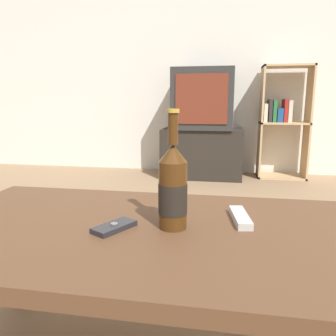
{
  "coord_description": "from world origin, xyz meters",
  "views": [
    {
      "loc": [
        0.22,
        -0.81,
        0.8
      ],
      "look_at": [
        0.03,
        0.31,
        0.57
      ],
      "focal_mm": 35.0,
      "sensor_mm": 36.0,
      "label": 1
    }
  ],
  "objects_px": {
    "cell_phone": "(114,227)",
    "remote_control": "(240,217)",
    "beer_bottle": "(173,188)",
    "television": "(203,99)",
    "tv_stand": "(202,153)",
    "bookshelf": "(282,120)"
  },
  "relations": [
    {
      "from": "cell_phone",
      "to": "remote_control",
      "type": "relative_size",
      "value": 0.81
    },
    {
      "from": "cell_phone",
      "to": "beer_bottle",
      "type": "bearing_deg",
      "value": 44.57
    },
    {
      "from": "television",
      "to": "tv_stand",
      "type": "bearing_deg",
      "value": 90.0
    },
    {
      "from": "remote_control",
      "to": "beer_bottle",
      "type": "bearing_deg",
      "value": -164.03
    },
    {
      "from": "bookshelf",
      "to": "remote_control",
      "type": "bearing_deg",
      "value": -101.2
    },
    {
      "from": "tv_stand",
      "to": "television",
      "type": "relative_size",
      "value": 1.36
    },
    {
      "from": "tv_stand",
      "to": "remote_control",
      "type": "xyz_separation_m",
      "value": [
        0.28,
        -2.62,
        0.22
      ]
    },
    {
      "from": "beer_bottle",
      "to": "remote_control",
      "type": "relative_size",
      "value": 1.96
    },
    {
      "from": "beer_bottle",
      "to": "cell_phone",
      "type": "bearing_deg",
      "value": -164.78
    },
    {
      "from": "remote_control",
      "to": "television",
      "type": "bearing_deg",
      "value": 87.92
    },
    {
      "from": "tv_stand",
      "to": "bookshelf",
      "type": "bearing_deg",
      "value": 7.21
    },
    {
      "from": "bookshelf",
      "to": "beer_bottle",
      "type": "distance_m",
      "value": 2.9
    },
    {
      "from": "tv_stand",
      "to": "bookshelf",
      "type": "xyz_separation_m",
      "value": [
        0.82,
        0.1,
        0.36
      ]
    },
    {
      "from": "tv_stand",
      "to": "beer_bottle",
      "type": "bearing_deg",
      "value": -87.82
    },
    {
      "from": "cell_phone",
      "to": "bookshelf",
      "type": "bearing_deg",
      "value": 102.38
    },
    {
      "from": "beer_bottle",
      "to": "remote_control",
      "type": "xyz_separation_m",
      "value": [
        0.18,
        0.08,
        -0.1
      ]
    },
    {
      "from": "tv_stand",
      "to": "beer_bottle",
      "type": "distance_m",
      "value": 2.72
    },
    {
      "from": "television",
      "to": "bookshelf",
      "type": "relative_size",
      "value": 0.53
    },
    {
      "from": "bookshelf",
      "to": "remote_control",
      "type": "relative_size",
      "value": 7.32
    },
    {
      "from": "beer_bottle",
      "to": "cell_phone",
      "type": "height_order",
      "value": "beer_bottle"
    },
    {
      "from": "tv_stand",
      "to": "bookshelf",
      "type": "relative_size",
      "value": 0.72
    },
    {
      "from": "bookshelf",
      "to": "remote_control",
      "type": "xyz_separation_m",
      "value": [
        -0.54,
        -2.72,
        -0.14
      ]
    }
  ]
}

